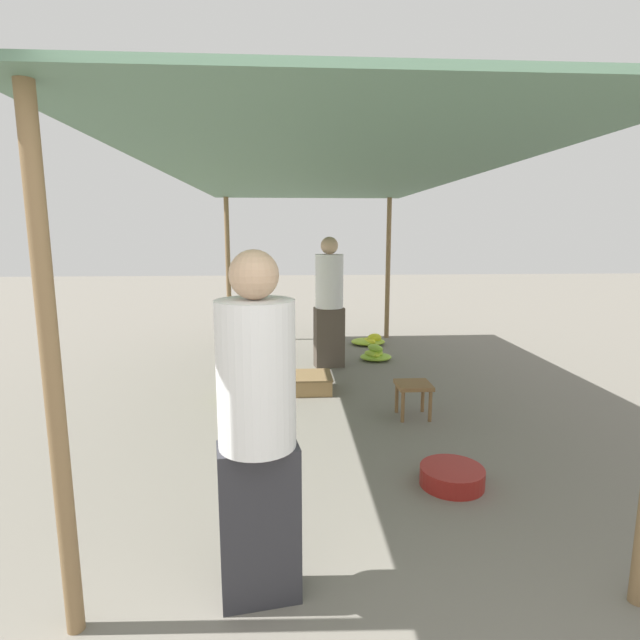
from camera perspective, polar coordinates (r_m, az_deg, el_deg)
The scene contains 14 objects.
canopy_post_front_left at distance 2.43m, azimuth -28.24°, elevation -6.13°, with size 0.08×0.08×2.42m, color olive.
canopy_post_back_left at distance 8.64m, azimuth -10.45°, elevation 5.65°, with size 0.08×0.08×2.42m, color olive.
canopy_post_back_right at distance 8.75m, azimuth 7.77°, elevation 5.77°, with size 0.08×0.08×2.42m, color olive.
canopy_tarp at distance 5.38m, azimuth 0.19°, elevation 16.40°, with size 3.14×6.83×0.04m, color #567A60.
vendor_foreground at distance 2.47m, azimuth -7.18°, elevation -12.01°, with size 0.43×0.43×1.76m.
stool at distance 5.12m, azimuth 10.63°, elevation -7.80°, with size 0.34×0.34×0.35m.
basin_black at distance 3.95m, azimuth 14.85°, elevation -16.89°, with size 0.47×0.47×0.14m.
banana_pile_left_0 at distance 5.03m, azimuth -7.18°, elevation -10.35°, with size 0.41×0.42×0.25m.
banana_pile_left_1 at distance 6.40m, azimuth -8.31°, elevation -6.21°, with size 0.52×0.50×0.15m.
banana_pile_left_2 at distance 5.63m, azimuth -9.32°, elevation -8.39°, with size 0.45×0.57×0.17m.
banana_pile_right_0 at distance 7.30m, azimuth 6.36°, elevation -3.95°, with size 0.46×0.40×0.24m.
banana_pile_right_1 at distance 8.30m, azimuth 5.72°, elevation -2.35°, with size 0.56×0.51×0.20m.
crate_near at distance 5.89m, azimuth -1.28°, elevation -7.16°, with size 0.53×0.53×0.19m.
shopper_walking_mid at distance 6.77m, azimuth 1.06°, elevation 2.24°, with size 0.43×0.43×1.78m.
Camera 1 is at (-0.36, -1.82, 1.83)m, focal length 28.00 mm.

